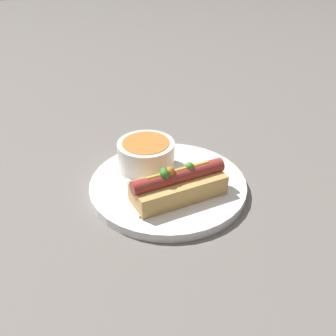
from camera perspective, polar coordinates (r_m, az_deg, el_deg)
name	(u,v)px	position (r m, az deg, el deg)	size (l,w,h in m)	color
ground_plane	(168,189)	(0.71, 0.00, -3.07)	(4.00, 4.00, 0.00)	slate
dinner_plate	(168,185)	(0.70, 0.00, -2.55)	(0.28, 0.28, 0.02)	white
hot_dog	(178,185)	(0.65, 1.48, -2.45)	(0.17, 0.10, 0.06)	tan
soup_bowl	(146,154)	(0.72, -3.19, 2.03)	(0.10, 0.10, 0.05)	silver
spoon	(128,177)	(0.71, -5.82, -1.27)	(0.03, 0.16, 0.01)	#B7B7BC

